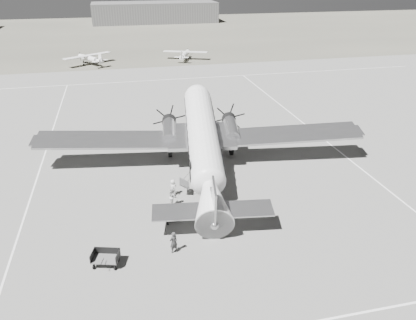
{
  "coord_description": "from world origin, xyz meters",
  "views": [
    {
      "loc": [
        -10.0,
        -28.4,
        17.46
      ],
      "look_at": [
        -2.9,
        2.75,
        2.2
      ],
      "focal_mm": 35.0,
      "sensor_mm": 36.0,
      "label": 1
    }
  ],
  "objects_px": {
    "ground_crew": "(174,242)",
    "ramp_agent": "(173,197)",
    "hangar_main": "(155,12)",
    "passenger": "(173,188)",
    "baggage_cart_near": "(173,214)",
    "dc3_airliner": "(203,143)",
    "baggage_cart_far": "(106,259)",
    "light_plane_right": "(185,55)",
    "light_plane_left": "(89,59)"
  },
  "relations": [
    {
      "from": "hangar_main",
      "to": "light_plane_right",
      "type": "relative_size",
      "value": 4.55
    },
    {
      "from": "dc3_airliner",
      "to": "passenger",
      "type": "bearing_deg",
      "value": -125.45
    },
    {
      "from": "hangar_main",
      "to": "ground_crew",
      "type": "bearing_deg",
      "value": -95.58
    },
    {
      "from": "light_plane_left",
      "to": "light_plane_right",
      "type": "xyz_separation_m",
      "value": [
        19.11,
        0.54,
        -0.1
      ]
    },
    {
      "from": "baggage_cart_far",
      "to": "passenger",
      "type": "xyz_separation_m",
      "value": [
        5.53,
        7.87,
        0.22
      ]
    },
    {
      "from": "ramp_agent",
      "to": "passenger",
      "type": "height_order",
      "value": "ramp_agent"
    },
    {
      "from": "dc3_airliner",
      "to": "light_plane_right",
      "type": "bearing_deg",
      "value": 90.0
    },
    {
      "from": "light_plane_left",
      "to": "baggage_cart_far",
      "type": "xyz_separation_m",
      "value": [
        3.08,
        -61.64,
        -0.55
      ]
    },
    {
      "from": "baggage_cart_far",
      "to": "dc3_airliner",
      "type": "bearing_deg",
      "value": 68.33
    },
    {
      "from": "hangar_main",
      "to": "light_plane_right",
      "type": "height_order",
      "value": "hangar_main"
    },
    {
      "from": "light_plane_right",
      "to": "baggage_cart_near",
      "type": "bearing_deg",
      "value": -79.64
    },
    {
      "from": "dc3_airliner",
      "to": "baggage_cart_far",
      "type": "height_order",
      "value": "dc3_airliner"
    },
    {
      "from": "hangar_main",
      "to": "baggage_cart_far",
      "type": "distance_m",
      "value": 127.84
    },
    {
      "from": "light_plane_left",
      "to": "baggage_cart_far",
      "type": "height_order",
      "value": "light_plane_left"
    },
    {
      "from": "baggage_cart_far",
      "to": "passenger",
      "type": "relative_size",
      "value": 1.24
    },
    {
      "from": "dc3_airliner",
      "to": "baggage_cart_far",
      "type": "bearing_deg",
      "value": -119.91
    },
    {
      "from": "light_plane_right",
      "to": "passenger",
      "type": "height_order",
      "value": "light_plane_right"
    },
    {
      "from": "light_plane_right",
      "to": "baggage_cart_near",
      "type": "relative_size",
      "value": 5.15
    },
    {
      "from": "light_plane_right",
      "to": "baggage_cart_far",
      "type": "height_order",
      "value": "light_plane_right"
    },
    {
      "from": "hangar_main",
      "to": "baggage_cart_far",
      "type": "relative_size",
      "value": 23.29
    },
    {
      "from": "light_plane_left",
      "to": "ground_crew",
      "type": "relative_size",
      "value": 6.32
    },
    {
      "from": "dc3_airliner",
      "to": "ground_crew",
      "type": "xyz_separation_m",
      "value": [
        -4.44,
        -11.1,
        -2.22
      ]
    },
    {
      "from": "baggage_cart_far",
      "to": "passenger",
      "type": "bearing_deg",
      "value": 71.16
    },
    {
      "from": "ramp_agent",
      "to": "dc3_airliner",
      "type": "bearing_deg",
      "value": -37.22
    },
    {
      "from": "hangar_main",
      "to": "passenger",
      "type": "height_order",
      "value": "hangar_main"
    },
    {
      "from": "baggage_cart_near",
      "to": "light_plane_right",
      "type": "bearing_deg",
      "value": 63.48
    },
    {
      "from": "ground_crew",
      "to": "ramp_agent",
      "type": "distance_m",
      "value": 5.98
    },
    {
      "from": "dc3_airliner",
      "to": "light_plane_left",
      "type": "bearing_deg",
      "value": 111.43
    },
    {
      "from": "ground_crew",
      "to": "ramp_agent",
      "type": "xyz_separation_m",
      "value": [
        0.83,
        5.93,
        -0.0
      ]
    },
    {
      "from": "hangar_main",
      "to": "passenger",
      "type": "distance_m",
      "value": 119.39
    },
    {
      "from": "passenger",
      "to": "dc3_airliner",
      "type": "bearing_deg",
      "value": -66.48
    },
    {
      "from": "light_plane_left",
      "to": "light_plane_right",
      "type": "distance_m",
      "value": 19.12
    },
    {
      "from": "hangar_main",
      "to": "ground_crew",
      "type": "relative_size",
      "value": 26.09
    },
    {
      "from": "baggage_cart_near",
      "to": "ground_crew",
      "type": "xyz_separation_m",
      "value": [
        -0.54,
        -3.88,
        0.3
      ]
    },
    {
      "from": "dc3_airliner",
      "to": "light_plane_left",
      "type": "relative_size",
      "value": 3.13
    },
    {
      "from": "light_plane_right",
      "to": "baggage_cart_far",
      "type": "relative_size",
      "value": 5.12
    },
    {
      "from": "baggage_cart_far",
      "to": "ramp_agent",
      "type": "distance_m",
      "value": 8.22
    },
    {
      "from": "hangar_main",
      "to": "passenger",
      "type": "bearing_deg",
      "value": -95.42
    },
    {
      "from": "baggage_cart_near",
      "to": "passenger",
      "type": "xyz_separation_m",
      "value": [
        0.51,
        3.65,
        0.22
      ]
    },
    {
      "from": "light_plane_left",
      "to": "ramp_agent",
      "type": "bearing_deg",
      "value": -115.87
    },
    {
      "from": "dc3_airliner",
      "to": "ground_crew",
      "type": "bearing_deg",
      "value": -103.81
    },
    {
      "from": "baggage_cart_near",
      "to": "dc3_airliner",
      "type": "bearing_deg",
      "value": 45.89
    },
    {
      "from": "baggage_cart_far",
      "to": "hangar_main",
      "type": "bearing_deg",
      "value": 98.68
    },
    {
      "from": "ground_crew",
      "to": "baggage_cart_near",
      "type": "bearing_deg",
      "value": -123.04
    },
    {
      "from": "dc3_airliner",
      "to": "baggage_cart_near",
      "type": "xyz_separation_m",
      "value": [
        -3.89,
        -7.22,
        -2.52
      ]
    },
    {
      "from": "ground_crew",
      "to": "ramp_agent",
      "type": "relative_size",
      "value": 1.01
    },
    {
      "from": "light_plane_right",
      "to": "ramp_agent",
      "type": "relative_size",
      "value": 5.77
    },
    {
      "from": "baggage_cart_near",
      "to": "ground_crew",
      "type": "bearing_deg",
      "value": -113.75
    },
    {
      "from": "hangar_main",
      "to": "ramp_agent",
      "type": "xyz_separation_m",
      "value": [
        -11.51,
        -120.42,
        -2.5
      ]
    },
    {
      "from": "hangar_main",
      "to": "ramp_agent",
      "type": "relative_size",
      "value": 26.24
    }
  ]
}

